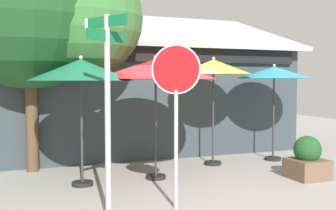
{
  "coord_description": "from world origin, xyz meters",
  "views": [
    {
      "loc": [
        -3.27,
        -7.73,
        2.16
      ],
      "look_at": [
        0.16,
        1.2,
        1.6
      ],
      "focal_mm": 43.06,
      "sensor_mm": 36.0,
      "label": 1
    }
  ],
  "objects": [
    {
      "name": "ground_plane",
      "position": [
        0.0,
        0.0,
        -0.05
      ],
      "size": [
        28.0,
        28.0,
        0.1
      ],
      "primitive_type": "cube",
      "color": "#9E9B93"
    },
    {
      "name": "cafe_building",
      "position": [
        0.53,
        4.67,
        1.73
      ],
      "size": [
        9.52,
        4.66,
        4.62
      ],
      "color": "#333D42",
      "rests_on": "ground"
    },
    {
      "name": "street_sign_post",
      "position": [
        -1.92,
        -1.61,
        1.92
      ],
      "size": [
        0.71,
        0.76,
        3.18
      ],
      "color": "#A8AAB2",
      "rests_on": "ground"
    },
    {
      "name": "stop_sign",
      "position": [
        -0.73,
        -1.49,
        1.96
      ],
      "size": [
        0.73,
        0.43,
        2.78
      ],
      "color": "#A8AAB2",
      "rests_on": "ground"
    },
    {
      "name": "patio_umbrella_forest_green_left",
      "position": [
        -1.97,
        0.61,
        2.38
      ],
      "size": [
        2.14,
        2.14,
        2.69
      ],
      "color": "black",
      "rests_on": "ground"
    },
    {
      "name": "patio_umbrella_crimson_center",
      "position": [
        -0.35,
        0.62,
        2.42
      ],
      "size": [
        2.67,
        2.67,
        2.73
      ],
      "color": "black",
      "rests_on": "ground"
    },
    {
      "name": "patio_umbrella_mustard_right",
      "position": [
        1.53,
        1.52,
        2.5
      ],
      "size": [
        1.95,
        1.95,
        2.79
      ],
      "color": "black",
      "rests_on": "ground"
    },
    {
      "name": "patio_umbrella_teal_far_right",
      "position": [
        3.35,
        1.47,
        2.37
      ],
      "size": [
        2.05,
        2.05,
        2.63
      ],
      "color": "black",
      "rests_on": "ground"
    },
    {
      "name": "shade_tree",
      "position": [
        -2.61,
        2.29,
        3.97
      ],
      "size": [
        4.67,
        4.22,
        6.19
      ],
      "color": "brown",
      "rests_on": "ground"
    },
    {
      "name": "sidewalk_planter",
      "position": [
        2.8,
        -0.57,
        0.42
      ],
      "size": [
        0.77,
        0.77,
        0.96
      ],
      "color": "brown",
      "rests_on": "ground"
    }
  ]
}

